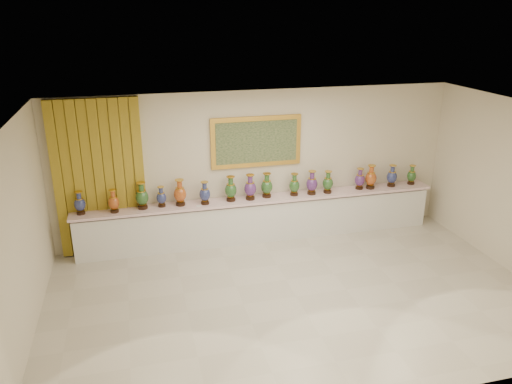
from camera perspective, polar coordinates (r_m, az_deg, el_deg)
ground at (r=8.38m, az=4.61°, el=-11.82°), size 8.00×8.00×0.00m
room at (r=9.57m, az=-14.63°, el=2.19°), size 8.00×8.00×8.00m
counter at (r=10.10m, az=0.56°, el=-3.11°), size 7.28×0.48×0.90m
vase_0 at (r=9.62m, az=-19.49°, el=-1.30°), size 0.26×0.26×0.44m
vase_1 at (r=9.52m, az=-15.96°, el=-1.12°), size 0.26×0.26×0.44m
vase_2 at (r=9.55m, az=-12.90°, el=-0.55°), size 0.28×0.28×0.52m
vase_3 at (r=9.60m, az=-10.77°, el=-0.63°), size 0.23×0.23×0.40m
vase_4 at (r=9.58m, az=-8.68°, el=-0.20°), size 0.27×0.27×0.52m
vase_5 at (r=9.59m, az=-5.87°, el=-0.23°), size 0.27×0.27×0.45m
vase_6 at (r=9.71m, az=-2.90°, el=0.24°), size 0.30×0.30×0.50m
vase_7 at (r=9.77m, az=-0.67°, el=0.43°), size 0.26×0.26×0.51m
vase_8 at (r=9.89m, az=1.24°, el=0.65°), size 0.28×0.28×0.50m
vase_9 at (r=10.02m, az=4.40°, el=0.74°), size 0.28×0.28×0.46m
vase_10 at (r=10.11m, az=6.40°, el=0.94°), size 0.30×0.30×0.49m
vase_11 at (r=10.23m, az=8.21°, el=1.01°), size 0.26×0.26×0.46m
vase_12 at (r=10.58m, az=11.77°, el=1.39°), size 0.26×0.26×0.45m
vase_13 at (r=10.64m, az=12.99°, el=1.57°), size 0.25×0.25×0.51m
vase_14 at (r=10.90m, az=15.27°, el=1.70°), size 0.27×0.27×0.46m
vase_15 at (r=11.15m, az=17.36°, el=1.79°), size 0.20×0.20×0.42m
label_card at (r=9.57m, az=-6.54°, el=-1.59°), size 0.10×0.06×0.00m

